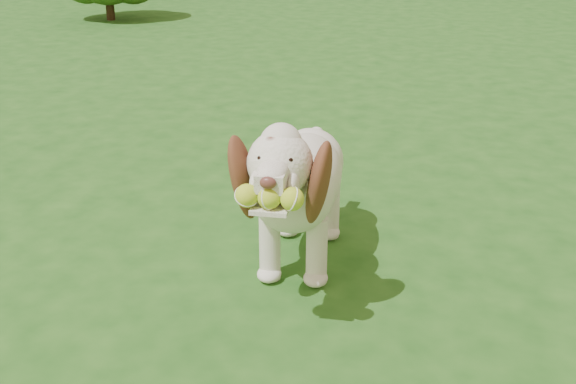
# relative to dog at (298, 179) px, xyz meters

# --- Properties ---
(ground) EXTENTS (80.00, 80.00, 0.00)m
(ground) POSITION_rel_dog_xyz_m (-0.14, -0.44, -0.47)
(ground) COLOR #1B4A15
(ground) RESTS_ON ground
(dog) EXTENTS (0.54, 1.35, 0.88)m
(dog) POSITION_rel_dog_xyz_m (0.00, 0.00, 0.00)
(dog) COLOR silver
(dog) RESTS_ON ground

